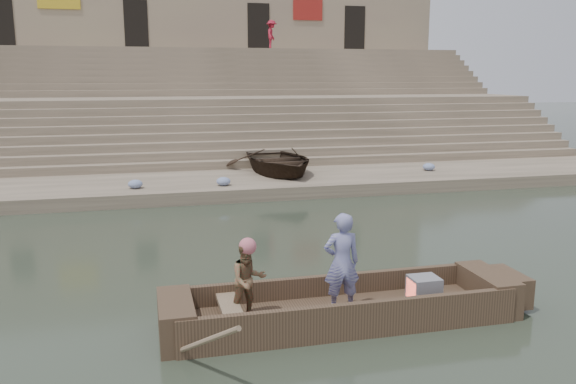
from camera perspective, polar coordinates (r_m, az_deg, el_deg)
name	(u,v)px	position (r m, az deg, el deg)	size (l,w,h in m)	color
ground	(247,267)	(11.93, -3.99, -7.32)	(120.00, 120.00, 0.00)	#252F23
lower_landing	(205,186)	(19.57, -8.07, 0.61)	(32.00, 4.00, 0.40)	gray
mid_landing	(187,129)	(26.82, -9.82, 6.03)	(32.00, 3.00, 2.80)	gray
upper_landing	(176,97)	(33.71, -10.79, 9.10)	(32.00, 3.00, 5.20)	gray
ghat_steps	(184,118)	(28.46, -10.10, 7.13)	(32.00, 11.00, 5.20)	gray
building_wall	(171,45)	(37.72, -11.32, 13.87)	(32.00, 5.07, 11.20)	#9A8968
main_rowboat	(342,315)	(9.42, 5.23, -11.85)	(5.00, 1.30, 0.22)	brown
rowboat_trim	(355,302)	(9.41, 6.50, -10.62)	(6.04, 2.63, 1.84)	brown
standing_man	(342,263)	(9.04, 5.24, -6.84)	(0.57, 0.37, 1.56)	navy
rowing_man	(248,280)	(8.85, -3.89, -8.55)	(0.57, 0.44, 1.17)	#277643
television	(423,289)	(9.82, 13.02, -9.17)	(0.46, 0.42, 0.40)	slate
beached_rowboat	(278,161)	(20.61, -1.01, 3.07)	(3.06, 4.29, 0.89)	#2D2116
pedestrian	(272,35)	(33.58, -1.60, 15.05)	(1.00, 0.58, 1.55)	#A51C2F
cloth_bundles	(272,177)	(19.15, -1.58, 1.49)	(10.74, 1.58, 0.26)	#3F5999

